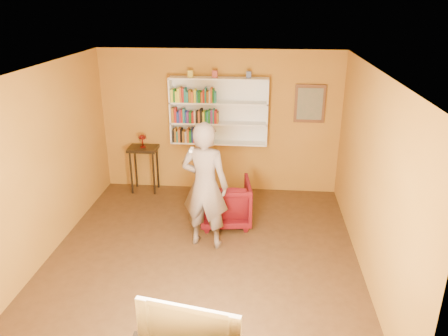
{
  "coord_description": "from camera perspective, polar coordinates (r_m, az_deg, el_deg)",
  "views": [
    {
      "loc": [
        0.81,
        -5.43,
        3.55
      ],
      "look_at": [
        0.24,
        0.75,
        1.12
      ],
      "focal_mm": 35.0,
      "sensor_mm": 36.0,
      "label": 1
    }
  ],
  "objects": [
    {
      "name": "room_shell",
      "position": [
        6.05,
        -2.94,
        -3.39
      ],
      "size": [
        5.3,
        5.8,
        2.88
      ],
      "color": "#3F2814",
      "rests_on": "ground"
    },
    {
      "name": "ornament_centre",
      "position": [
        7.93,
        -1.19,
        12.18
      ],
      "size": [
        0.09,
        0.09,
        0.13
      ],
      "primitive_type": "cube",
      "color": "#A13F35",
      "rests_on": "bookshelf"
    },
    {
      "name": "ornament_right",
      "position": [
        7.89,
        3.26,
        12.08
      ],
      "size": [
        0.09,
        0.09,
        0.12
      ],
      "primitive_type": "cube",
      "color": "#444E72",
      "rests_on": "bookshelf"
    },
    {
      "name": "game_remote",
      "position": [
        5.98,
        -4.27,
        2.38
      ],
      "size": [
        0.04,
        0.15,
        0.04
      ],
      "primitive_type": "cube",
      "color": "white",
      "rests_on": "person"
    },
    {
      "name": "books_row_upper",
      "position": [
        8.01,
        -4.02,
        9.4
      ],
      "size": [
        0.82,
        0.19,
        0.27
      ],
      "color": "yellow",
      "rests_on": "bookshelf"
    },
    {
      "name": "books_row_lower",
      "position": [
        8.21,
        -4.14,
        4.24
      ],
      "size": [
        0.72,
        0.19,
        0.27
      ],
      "color": "black",
      "rests_on": "bookshelf"
    },
    {
      "name": "bookshelf",
      "position": [
        8.12,
        -0.65,
        7.48
      ],
      "size": [
        1.8,
        0.29,
        1.23
      ],
      "color": "white",
      "rests_on": "room_shell"
    },
    {
      "name": "ornament_left",
      "position": [
        7.99,
        -4.4,
        12.18
      ],
      "size": [
        0.09,
        0.09,
        0.12
      ],
      "primitive_type": "cube",
      "color": "gold",
      "rests_on": "bookshelf"
    },
    {
      "name": "books_row_middle",
      "position": [
        8.09,
        -3.75,
        6.77
      ],
      "size": [
        0.86,
        0.19,
        0.27
      ],
      "color": "#96601B",
      "rests_on": "bookshelf"
    },
    {
      "name": "armchair",
      "position": [
        7.26,
        0.15,
        -4.46
      ],
      "size": [
        0.92,
        0.94,
        0.76
      ],
      "primitive_type": "imported",
      "rotation": [
        0.0,
        0.0,
        3.28
      ],
      "color": "#44040D",
      "rests_on": "ground"
    },
    {
      "name": "framed_painting",
      "position": [
        8.14,
        11.14,
        8.24
      ],
      "size": [
        0.55,
        0.05,
        0.7
      ],
      "color": "#552F18",
      "rests_on": "room_shell"
    },
    {
      "name": "ruby_lustre",
      "position": [
        8.38,
        -10.62,
        3.83
      ],
      "size": [
        0.15,
        0.15,
        0.24
      ],
      "color": "maroon",
      "rests_on": "console_table"
    },
    {
      "name": "television",
      "position": [
        4.3,
        -4.24,
        -19.77
      ],
      "size": [
        1.0,
        0.31,
        0.57
      ],
      "primitive_type": "imported",
      "rotation": [
        0.0,
        0.0,
        -0.19
      ],
      "color": "black",
      "rests_on": "tv_cabinet"
    },
    {
      "name": "person",
      "position": [
        6.4,
        -2.52,
        -2.35
      ],
      "size": [
        0.78,
        0.59,
        1.95
      ],
      "primitive_type": "imported",
      "rotation": [
        0.0,
        0.0,
        2.96
      ],
      "color": "brown",
      "rests_on": "ground"
    },
    {
      "name": "console_table",
      "position": [
        8.48,
        -10.47,
        1.71
      ],
      "size": [
        0.55,
        0.42,
        0.9
      ],
      "color": "black",
      "rests_on": "ground"
    }
  ]
}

